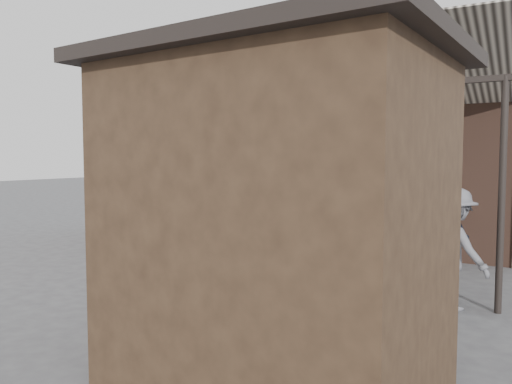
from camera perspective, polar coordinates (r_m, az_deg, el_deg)
ground at (r=9.65m, az=-4.67°, el=-8.35°), size 70.00×70.00×0.00m
brick_wall at (r=11.76m, az=2.66°, el=3.70°), size 10.00×0.40×4.00m
pier_left at (r=14.84m, az=-15.64°, el=3.62°), size 0.50×0.50×4.00m
eating_counter at (r=11.47m, az=1.81°, el=-0.80°), size 8.00×0.32×0.05m
shelf_box at (r=11.77m, az=-1.28°, el=-0.01°), size 0.66×0.32×0.23m
tapestry_redgold at (r=13.62m, az=-11.56°, el=7.88°), size 1.50×0.02×2.00m
tapestry_sun at (r=12.47m, az=-4.87°, el=8.31°), size 1.50×0.02×2.00m
tapestry_orange at (r=11.47m, az=3.53°, el=8.69°), size 1.50×0.02×2.00m
tapestry_multi at (r=10.75m, az=13.29°, el=8.91°), size 1.50×0.02×2.00m
hang_rail at (r=11.71m, az=2.17°, el=13.43°), size 9.50×0.06×0.06m
scooter_stool_0 at (r=12.94m, az=-10.71°, el=-3.44°), size 0.38×0.84×0.80m
scooter_stool_1 at (r=12.51m, az=-8.44°, el=-3.59°), size 0.40×0.88×0.84m
scooter_stool_2 at (r=12.21m, az=-6.14°, el=-3.82°), size 0.38×0.85×0.81m
scooter_stool_3 at (r=11.78m, az=-3.75°, el=-4.28°), size 0.35×0.77×0.73m
scooter_stool_4 at (r=11.51m, az=-1.07°, el=-4.53°), size 0.33×0.74×0.71m
scooter_stool_5 at (r=11.25m, az=1.57°, el=-4.48°), size 0.38×0.85×0.81m
scooter_stool_6 at (r=10.90m, az=4.27°, el=-4.87°), size 0.36×0.80×0.76m
scooter_stool_7 at (r=10.74m, az=7.28°, el=-5.23°), size 0.33×0.72×0.69m
scooter_stool_8 at (r=10.50m, az=10.46°, el=-5.39°), size 0.34×0.75×0.72m
diner_left at (r=13.35m, az=-13.08°, el=-1.67°), size 0.58×0.41×1.53m
diner_right at (r=11.95m, az=-5.06°, el=-1.80°), size 0.86×0.68×1.71m
shopper_navy at (r=7.57m, az=19.38°, el=-5.21°), size 1.07×0.54×1.76m
shopper_grey at (r=7.28m, az=21.52°, el=-6.03°), size 1.24×1.09×1.66m
shopper_tan at (r=9.91m, az=6.60°, el=-3.19°), size 0.96×0.85×1.65m
market_stall at (r=4.35m, az=2.34°, el=-4.45°), size 2.78×2.18×2.84m
stall_roof at (r=4.39m, az=2.39°, el=15.06°), size 3.12×2.50×0.12m
stall_sign at (r=5.20m, az=8.27°, el=3.96°), size 1.20×0.14×0.50m
stall_shelf at (r=5.30m, az=8.15°, el=-7.18°), size 2.18×0.28×0.06m
awning_canvas at (r=9.01m, az=18.04°, el=13.32°), size 3.20×3.28×0.97m
awning_ledger at (r=10.62m, az=19.82°, el=14.01°), size 3.30×0.08×0.12m
awning_header at (r=7.50m, az=15.67°, el=11.67°), size 3.00×0.08×0.08m
awning_post_left at (r=7.89m, az=5.54°, el=0.27°), size 0.09×0.09×3.10m
awning_post_right at (r=7.24m, az=26.27°, el=-0.46°), size 0.09×0.09×3.10m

